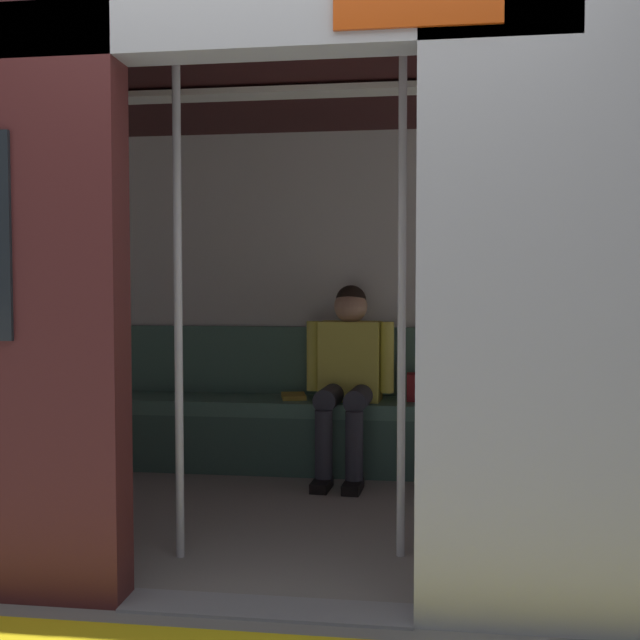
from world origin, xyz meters
TOP-DOWN VIEW (x-y plane):
  - ground_plane at (0.00, 0.00)m, footprint 60.00×60.00m
  - train_car at (0.08, -1.09)m, footprint 6.40×2.49m
  - bench_seat at (0.00, -1.98)m, footprint 3.38×0.44m
  - person_seated at (-0.12, -1.93)m, footprint 0.55×0.69m
  - handbag at (-0.61, -2.05)m, footprint 0.26×0.15m
  - book at (0.24, -2.04)m, footprint 0.20×0.25m
  - grab_pole_door at (0.48, -0.46)m, footprint 0.04×0.04m
  - grab_pole_far at (-0.48, -0.59)m, footprint 0.04×0.04m

SIDE VIEW (x-z plane):
  - ground_plane at x=0.00m, z-range 0.00..0.00m
  - bench_seat at x=0.00m, z-range 0.12..0.58m
  - book at x=0.24m, z-range 0.46..0.49m
  - handbag at x=-0.61m, z-range 0.46..0.63m
  - person_seated at x=-0.12m, z-range 0.08..1.27m
  - grab_pole_door at x=0.48m, z-range 0.00..2.18m
  - grab_pole_far at x=-0.48m, z-range 0.00..2.18m
  - train_car at x=0.08m, z-range 0.35..2.67m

